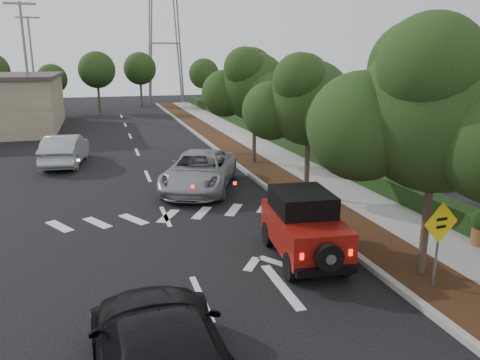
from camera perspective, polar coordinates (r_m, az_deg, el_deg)
name	(u,v)px	position (r m, az deg, el deg)	size (l,w,h in m)	color
ground	(201,298)	(11.23, -4.73, -14.13)	(120.00, 120.00, 0.00)	black
curb	(241,168)	(23.24, 0.15, 1.46)	(0.20, 70.00, 0.15)	#9E9B93
planting_strip	(260,167)	(23.54, 2.48, 1.59)	(1.80, 70.00, 0.12)	black
sidewalk	(295,165)	(24.22, 6.74, 1.87)	(2.00, 70.00, 0.12)	gray
hedge	(320,157)	(24.73, 9.75, 2.83)	(0.80, 70.00, 0.80)	black
transmission_tower	(167,103)	(58.44, -8.91, 9.25)	(7.00, 4.00, 28.00)	slate
street_tree_near	(420,276)	(13.04, 21.10, -10.85)	(3.80, 3.80, 5.92)	black
street_tree_mid	(306,199)	(18.63, 8.03, -2.30)	(3.20, 3.20, 5.32)	black
street_tree_far	(254,164)	(24.48, 1.72, 1.96)	(3.40, 3.40, 5.62)	black
light_pole_a	(35,136)	(36.34, -23.77, 4.93)	(2.00, 0.22, 9.00)	slate
light_pole_b	(38,117)	(48.27, -23.36, 7.11)	(2.00, 0.22, 9.00)	slate
red_jeep	(302,224)	(13.05, 7.60, -5.38)	(1.95, 3.77, 1.88)	black
silver_suv_ahead	(200,171)	(19.75, -4.95, 1.12)	(2.58, 5.60, 1.56)	#94969B
black_suv_oncoming	(163,359)	(8.02, -9.40, -20.73)	(2.21, 5.43, 1.57)	black
silver_sedan_oncoming	(65,150)	(25.83, -20.54, 3.48)	(1.67, 4.78, 1.58)	#A2A5A9
parked_suv	(10,124)	(37.42, -26.22, 6.16)	(1.90, 4.73, 1.61)	#B8BAC1
speed_hump_sign	(439,233)	(11.85, 23.14, -6.00)	(0.99, 0.12, 2.11)	slate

